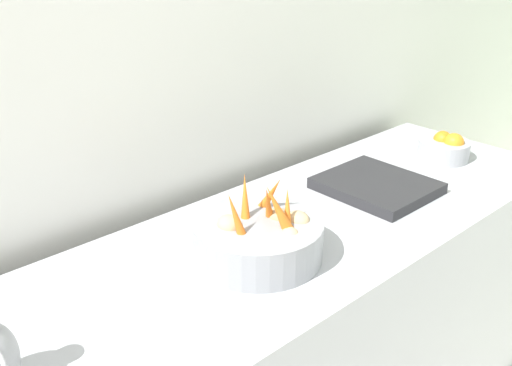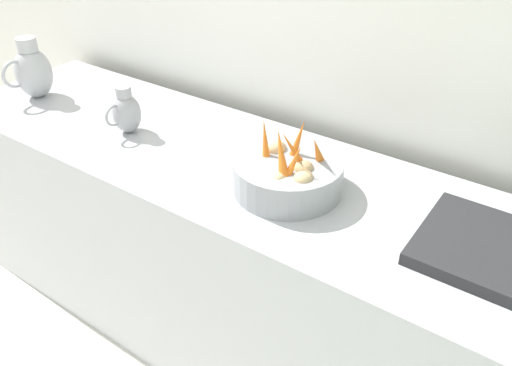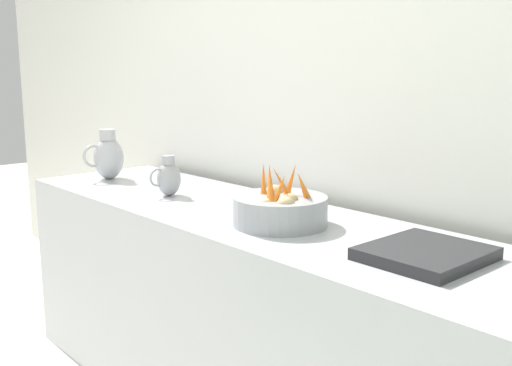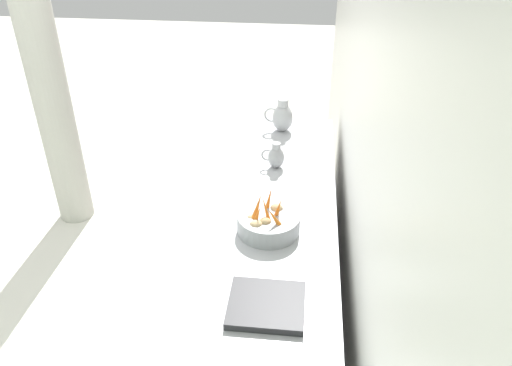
% 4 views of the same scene
% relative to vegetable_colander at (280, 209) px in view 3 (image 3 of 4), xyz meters
% --- Properties ---
extents(tile_wall_left, '(0.10, 7.84, 3.00)m').
position_rel_vegetable_colander_xyz_m(tile_wall_left, '(-0.49, 0.37, 0.58)').
color(tile_wall_left, white).
rests_on(tile_wall_left, ground_plane).
extents(prep_counter, '(0.67, 2.72, 0.86)m').
position_rel_vegetable_colander_xyz_m(prep_counter, '(-0.04, -0.13, -0.49)').
color(prep_counter, '#ADAFB5').
rests_on(prep_counter, ground_plane).
extents(vegetable_colander, '(0.34, 0.34, 0.23)m').
position_rel_vegetable_colander_xyz_m(vegetable_colander, '(0.00, 0.00, 0.00)').
color(vegetable_colander, gray).
rests_on(vegetable_colander, prep_counter).
extents(metal_pitcher_tall, '(0.21, 0.15, 0.25)m').
position_rel_vegetable_colander_xyz_m(metal_pitcher_tall, '(0.01, -1.25, 0.06)').
color(metal_pitcher_tall, '#A3A3A8').
rests_on(metal_pitcher_tall, prep_counter).
extents(metal_pitcher_short, '(0.15, 0.11, 0.18)m').
position_rel_vegetable_colander_xyz_m(metal_pitcher_short, '(0.01, -0.69, 0.02)').
color(metal_pitcher_short, '#939399').
rests_on(metal_pitcher_short, prep_counter).
extents(counter_sink_basin, '(0.34, 0.30, 0.04)m').
position_rel_vegetable_colander_xyz_m(counter_sink_basin, '(-0.04, 0.57, -0.04)').
color(counter_sink_basin, '#232326').
rests_on(counter_sink_basin, prep_counter).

